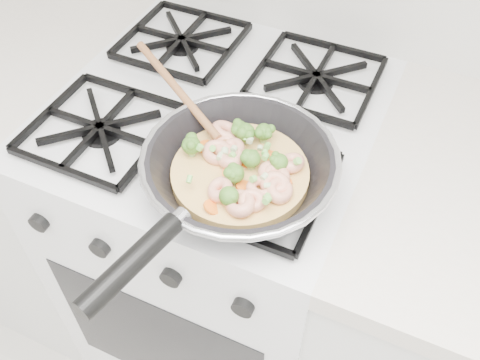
% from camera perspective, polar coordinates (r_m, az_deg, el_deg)
% --- Properties ---
extents(stove, '(0.60, 0.60, 0.92)m').
position_cam_1_polar(stove, '(1.34, -2.14, -6.71)').
color(stove, white).
rests_on(stove, ground).
extents(skillet, '(0.43, 0.48, 0.09)m').
position_cam_1_polar(skillet, '(0.81, -0.19, 1.19)').
color(skillet, black).
rests_on(skillet, stove).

